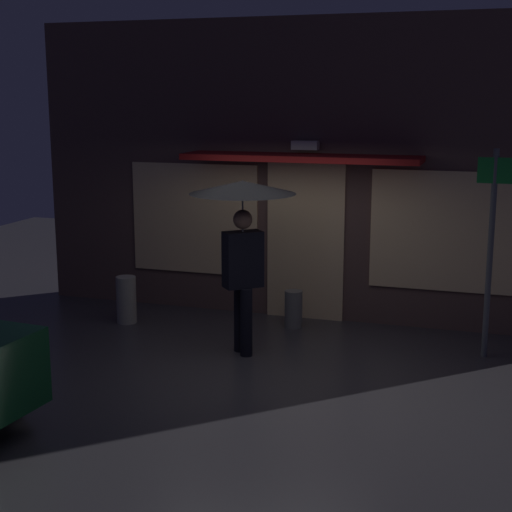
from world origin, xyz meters
The scene contains 6 objects.
ground_plane centered at (0.00, 0.00, 0.00)m, with size 18.00×18.00×0.00m, color #38353A.
building_facade centered at (0.00, 2.34, 2.06)m, with size 8.06×1.00×4.16m.
person_with_umbrella centered at (-0.33, 0.44, 1.70)m, with size 1.27×1.27×2.13m.
street_sign_post centered at (2.49, 1.22, 1.42)m, with size 0.40×0.07×2.51m.
sidewalk_bollard centered at (-0.03, 1.68, 0.26)m, with size 0.24×0.24×0.51m, color slate.
sidewalk_bollard_2 centered at (-2.30, 1.18, 0.33)m, with size 0.28×0.28×0.66m, color #9E998E.
Camera 1 is at (2.62, -8.16, 3.12)m, focal length 54.36 mm.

